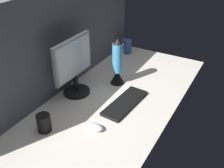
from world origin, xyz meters
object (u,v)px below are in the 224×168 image
monitor (74,65)px  mug_ceramic_blue (127,46)px  keyboard (125,103)px  lava_lamp (118,65)px  mouse (95,127)px  mug_black_travel (44,123)px

monitor → mug_ceramic_blue: (75.06, -0.37, -14.69)cm
keyboard → lava_lamp: bearing=43.2°
mouse → mug_ceramic_blue: 105.97cm
keyboard → lava_lamp: 30.13cm
mouse → lava_lamp: 54.01cm
mug_ceramic_blue → keyboard: bearing=-153.9°
keyboard → mug_black_travel: bearing=152.4°
keyboard → mouse: mouse is taller
keyboard → mouse: 29.83cm
keyboard → mug_ceramic_blue: 79.68cm
mug_ceramic_blue → mug_black_travel: mug_ceramic_blue is taller
monitor → lava_lamp: monitor is taller
mouse → mug_black_travel: 28.10cm
monitor → mug_ceramic_blue: 76.49cm
mouse → lava_lamp: size_ratio=0.29×
mug_black_travel → keyboard: bearing=-31.9°
keyboard → mouse: size_ratio=3.85×
keyboard → mug_ceramic_blue: mug_ceramic_blue is taller
monitor → mug_ceramic_blue: size_ratio=3.17×
lava_lamp → mouse: bearing=-164.9°
keyboard → mug_black_travel: 51.87cm
monitor → mug_black_travel: bearing=-168.7°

